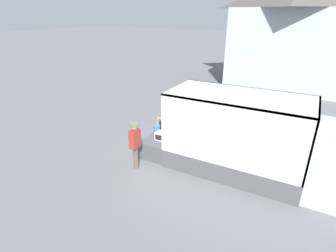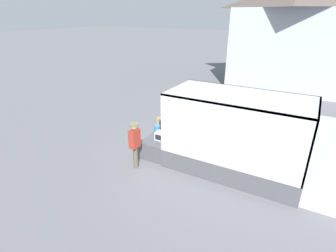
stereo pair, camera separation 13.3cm
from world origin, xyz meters
The scene contains 8 objects.
ground_plane centered at (0.00, 0.00, 0.00)m, with size 160.00×160.00×0.00m, color slate.
box_truck centered at (4.13, 0.00, 0.94)m, with size 6.88×2.35×2.91m.
tailgate_deck centered at (-0.56, 0.00, 0.36)m, with size 1.12×2.23×0.73m, color #4C4C51.
microwave centered at (-0.42, -0.43, 0.89)m, with size 0.48×0.37×0.33m.
portable_generator centered at (-0.63, 0.45, 0.97)m, with size 0.74×0.50×0.64m.
orange_bucket centered at (-0.94, 0.07, 0.89)m, with size 0.28×0.28×0.32m.
worker_person centered at (-0.81, -1.72, 1.14)m, with size 0.33×0.44×1.83m.
house_backdrop centered at (2.56, 14.62, 3.98)m, with size 8.82×7.07×7.81m.
Camera 1 is at (4.38, -8.64, 5.48)m, focal length 28.00 mm.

